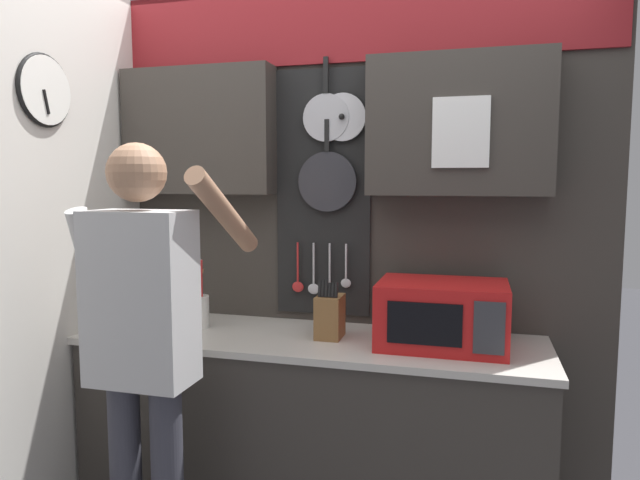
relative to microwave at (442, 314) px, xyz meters
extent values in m
cube|color=#38332D|center=(-0.57, -0.01, -0.61)|extent=(2.02, 0.58, 0.90)
cube|color=beige|center=(-0.57, -0.01, -0.15)|extent=(2.05, 0.61, 0.03)
cube|color=#38332D|center=(-0.57, 0.30, 0.20)|extent=(2.62, 0.04, 2.52)
cube|color=maroon|center=(-0.57, 0.27, 1.28)|extent=(2.58, 0.02, 0.36)
cube|color=#38332D|center=(-1.20, 0.20, 0.79)|extent=(0.76, 0.16, 0.61)
cube|color=#38332D|center=(0.04, 0.20, 0.79)|extent=(0.79, 0.16, 0.61)
cube|color=black|center=(-0.59, 0.27, 0.49)|extent=(0.46, 0.01, 1.17)
cylinder|color=#B7B7BC|center=(-0.57, 0.25, 0.85)|extent=(0.22, 0.02, 0.22)
cube|color=black|center=(-0.57, 0.24, 1.04)|extent=(0.02, 0.02, 0.17)
cylinder|color=#2D2D33|center=(-0.56, 0.25, 0.55)|extent=(0.28, 0.02, 0.28)
cube|color=black|center=(-0.56, 0.24, 0.76)|extent=(0.02, 0.02, 0.15)
cylinder|color=silver|center=(-0.49, 0.25, 0.85)|extent=(0.22, 0.01, 0.22)
sphere|color=black|center=(-0.49, 0.23, 0.85)|extent=(0.03, 0.03, 0.03)
cylinder|color=red|center=(-0.71, 0.25, 0.15)|extent=(0.01, 0.01, 0.20)
ellipsoid|color=red|center=(-0.71, 0.25, 0.04)|extent=(0.06, 0.01, 0.05)
cylinder|color=silver|center=(-0.63, 0.25, 0.15)|extent=(0.01, 0.01, 0.21)
ellipsoid|color=silver|center=(-0.63, 0.25, 0.03)|extent=(0.06, 0.01, 0.05)
cylinder|color=silver|center=(-0.55, 0.25, 0.15)|extent=(0.01, 0.01, 0.21)
ellipsoid|color=silver|center=(-0.55, 0.25, 0.03)|extent=(0.05, 0.01, 0.05)
cylinder|color=silver|center=(-0.47, 0.25, 0.17)|extent=(0.01, 0.01, 0.17)
ellipsoid|color=silver|center=(-0.47, 0.25, 0.07)|extent=(0.05, 0.01, 0.04)
cube|color=white|center=(0.05, 0.11, 0.75)|extent=(0.24, 0.02, 0.30)
cube|color=silver|center=(-1.62, -0.42, 0.20)|extent=(0.04, 1.60, 2.52)
cylinder|color=white|center=(-1.59, -0.39, 0.92)|extent=(0.02, 0.28, 0.28)
torus|color=black|center=(-1.59, -0.39, 0.92)|extent=(0.02, 0.30, 0.30)
cube|color=black|center=(-1.57, -0.40, 0.87)|extent=(0.01, 0.03, 0.10)
cube|color=red|center=(0.00, 0.00, 0.00)|extent=(0.53, 0.37, 0.27)
cube|color=black|center=(-0.06, -0.18, 0.00)|extent=(0.29, 0.01, 0.17)
cube|color=#333338|center=(0.18, -0.18, 0.00)|extent=(0.12, 0.01, 0.20)
cube|color=brown|center=(-0.48, 0.00, -0.04)|extent=(0.11, 0.15, 0.19)
cylinder|color=black|center=(-0.52, -0.03, 0.09)|extent=(0.02, 0.03, 0.07)
cylinder|color=black|center=(-0.51, -0.03, 0.09)|extent=(0.02, 0.03, 0.08)
cylinder|color=black|center=(-0.49, -0.03, 0.09)|extent=(0.02, 0.03, 0.08)
cylinder|color=black|center=(-0.48, -0.03, 0.08)|extent=(0.02, 0.03, 0.07)
cylinder|color=black|center=(-0.46, -0.03, 0.08)|extent=(0.02, 0.03, 0.07)
cylinder|color=black|center=(-0.45, -0.03, 0.09)|extent=(0.02, 0.03, 0.07)
cylinder|color=white|center=(-1.13, 0.00, -0.06)|extent=(0.11, 0.11, 0.15)
cylinder|color=tan|center=(-1.13, 0.01, 0.03)|extent=(0.05, 0.05, 0.22)
cylinder|color=silver|center=(-1.12, 0.00, 0.06)|extent=(0.03, 0.02, 0.26)
cylinder|color=black|center=(-1.12, 0.00, 0.02)|extent=(0.05, 0.03, 0.20)
cylinder|color=red|center=(-1.10, -0.01, 0.06)|extent=(0.02, 0.03, 0.26)
cube|color=#BCBCBC|center=(-1.06, -0.56, 0.12)|extent=(0.38, 0.22, 0.65)
sphere|color=#A87A5B|center=(-1.06, -0.56, 0.58)|extent=(0.22, 0.22, 0.22)
cylinder|color=#BCBCBC|center=(-1.29, -0.51, 0.17)|extent=(0.08, 0.26, 0.57)
cylinder|color=#A87A5B|center=(-0.83, -0.31, 0.43)|extent=(0.08, 0.53, 0.36)
camera|label=1|loc=(0.12, -2.38, 0.55)|focal=32.00mm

